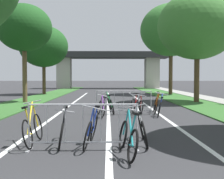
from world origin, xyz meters
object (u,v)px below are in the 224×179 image
(crowd_barrier_nearest, at_px, (83,127))
(bicycle_black_8, at_px, (62,130))
(tree_left_pine_near, at_px, (44,47))
(tree_right_maple_mid, at_px, (171,30))
(bicycle_red_6, at_px, (137,105))
(bicycle_orange_2, at_px, (156,105))
(bicycle_teal_4, at_px, (128,138))
(crowd_barrier_second, at_px, (124,103))
(bicycle_yellow_3, at_px, (33,128))
(tree_right_cypress_far, at_px, (197,26))
(bicycle_green_7, at_px, (111,105))
(bicycle_purple_9, at_px, (102,108))
(bicycle_blue_0, at_px, (91,130))
(bicycle_white_5, at_px, (142,129))
(bicycle_blue_10, at_px, (160,107))
(bicycle_silver_1, at_px, (139,107))
(tree_left_pine_far, at_px, (24,28))

(crowd_barrier_nearest, xyz_separation_m, bicycle_black_8, (-0.55, 0.51, -0.17))
(tree_left_pine_near, relative_size, tree_right_maple_mid, 0.76)
(crowd_barrier_nearest, distance_m, bicycle_red_6, 7.07)
(tree_left_pine_near, distance_m, bicycle_orange_2, 17.29)
(bicycle_teal_4, height_order, bicycle_red_6, bicycle_teal_4)
(crowd_barrier_second, bearing_deg, bicycle_yellow_3, -114.10)
(tree_right_cypress_far, bearing_deg, bicycle_green_7, -135.65)
(bicycle_yellow_3, relative_size, bicycle_teal_4, 1.00)
(crowd_barrier_nearest, distance_m, bicycle_teal_4, 1.09)
(crowd_barrier_second, bearing_deg, bicycle_purple_9, -149.24)
(bicycle_blue_0, relative_size, bicycle_yellow_3, 0.98)
(tree_right_cypress_far, bearing_deg, bicycle_red_6, -129.52)
(bicycle_white_5, bearing_deg, bicycle_blue_10, 77.50)
(tree_right_maple_mid, distance_m, bicycle_white_5, 21.97)
(bicycle_yellow_3, height_order, bicycle_blue_10, bicycle_yellow_3)
(tree_right_maple_mid, relative_size, bicycle_blue_10, 5.34)
(bicycle_silver_1, relative_size, bicycle_red_6, 0.96)
(bicycle_red_6, bearing_deg, bicycle_teal_4, 70.12)
(tree_right_maple_mid, xyz_separation_m, bicycle_silver_1, (-4.72, -15.41, -5.83))
(bicycle_black_8, bearing_deg, bicycle_teal_4, 140.35)
(bicycle_blue_0, relative_size, bicycle_black_8, 0.99)
(bicycle_orange_2, height_order, bicycle_teal_4, bicycle_orange_2)
(tree_right_cypress_far, distance_m, bicycle_red_6, 8.43)
(tree_right_cypress_far, bearing_deg, bicycle_silver_1, -124.47)
(bicycle_yellow_3, height_order, bicycle_teal_4, bicycle_yellow_3)
(tree_left_pine_far, xyz_separation_m, bicycle_orange_2, (7.61, -5.43, -4.43))
(tree_right_cypress_far, xyz_separation_m, bicycle_orange_2, (-3.60, -5.49, -4.61))
(tree_left_pine_far, bearing_deg, bicycle_blue_0, -67.05)
(tree_right_maple_mid, height_order, bicycle_silver_1, tree_right_maple_mid)
(tree_right_cypress_far, xyz_separation_m, bicycle_black_8, (-6.92, -11.73, -4.64))
(bicycle_blue_0, bearing_deg, bicycle_black_8, -4.87)
(tree_left_pine_far, height_order, tree_left_pine_near, tree_left_pine_near)
(bicycle_green_7, xyz_separation_m, bicycle_blue_10, (2.09, -0.95, -0.02))
(crowd_barrier_second, distance_m, bicycle_orange_2, 1.62)
(bicycle_blue_10, bearing_deg, bicycle_red_6, 139.22)
(bicycle_orange_2, distance_m, bicycle_black_8, 7.08)
(crowd_barrier_second, relative_size, bicycle_black_8, 1.45)
(tree_left_pine_far, relative_size, tree_left_pine_near, 0.96)
(bicycle_white_5, xyz_separation_m, bicycle_blue_10, (1.36, 5.14, -0.00))
(bicycle_red_6, bearing_deg, bicycle_blue_0, 62.29)
(crowd_barrier_second, bearing_deg, bicycle_silver_1, -39.05)
(tree_left_pine_near, bearing_deg, bicycle_yellow_3, -78.12)
(tree_right_maple_mid, bearing_deg, bicycle_teal_4, -104.65)
(crowd_barrier_second, relative_size, bicycle_green_7, 1.39)
(tree_left_pine_near, relative_size, crowd_barrier_second, 2.65)
(tree_right_maple_mid, height_order, bicycle_white_5, tree_right_maple_mid)
(crowd_barrier_second, bearing_deg, bicycle_blue_10, -18.58)
(bicycle_green_7, bearing_deg, bicycle_red_6, 0.38)
(bicycle_yellow_3, bearing_deg, bicycle_blue_10, 50.71)
(bicycle_blue_0, relative_size, bicycle_white_5, 0.97)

